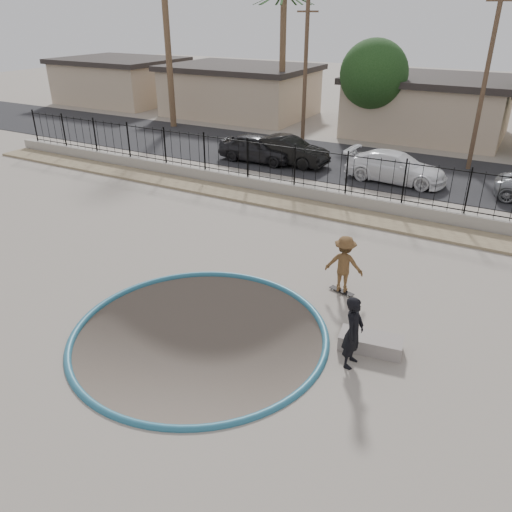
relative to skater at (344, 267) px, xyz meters
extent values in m
cube|color=gray|center=(-2.59, 9.00, -2.00)|extent=(120.00, 120.00, 2.20)
torus|color=#245F77|center=(-2.59, -4.00, -0.90)|extent=(7.04, 7.04, 0.20)
cube|color=#9E8A67|center=(-2.59, 6.20, -0.85)|extent=(42.00, 1.60, 0.11)
cube|color=gray|center=(-2.59, 7.30, -0.60)|extent=(42.00, 0.45, 0.60)
cube|color=black|center=(-2.59, 7.30, -0.18)|extent=(40.00, 0.04, 0.03)
cube|color=black|center=(-2.59, 7.30, 1.40)|extent=(40.00, 0.04, 0.04)
cube|color=black|center=(-2.59, 14.00, -0.89)|extent=(90.00, 8.00, 0.04)
cube|color=tan|center=(-30.59, 23.50, 0.85)|extent=(10.00, 8.00, 3.50)
cube|color=#2D2724|center=(-30.59, 23.50, 2.80)|extent=(10.60, 8.60, 0.40)
cube|color=tan|center=(-17.59, 23.50, 0.85)|extent=(11.00, 8.00, 3.50)
cube|color=#2D2724|center=(-17.59, 23.50, 2.80)|extent=(11.60, 8.60, 0.40)
cube|color=tan|center=(-2.59, 23.50, 0.85)|extent=(10.00, 8.00, 3.50)
cube|color=#2D2724|center=(-2.59, 23.50, 2.80)|extent=(10.60, 8.60, 0.40)
cylinder|color=brown|center=(-19.59, 17.00, 4.60)|extent=(0.44, 0.44, 11.00)
cylinder|color=brown|center=(-12.59, 21.00, 3.60)|extent=(0.44, 0.44, 9.00)
cylinder|color=#473323|center=(-8.59, 16.00, 3.60)|extent=(0.24, 0.24, 9.00)
cube|color=#473323|center=(-8.59, 16.00, 6.90)|extent=(1.30, 0.10, 0.10)
cylinder|color=#473323|center=(1.41, 16.00, 3.85)|extent=(0.24, 0.24, 9.50)
cube|color=#473323|center=(1.41, 16.00, 7.40)|extent=(1.30, 0.10, 0.10)
cylinder|color=#473323|center=(-5.59, 20.00, 0.60)|extent=(0.34, 0.34, 3.00)
sphere|color=#143311|center=(-5.59, 20.00, 3.30)|extent=(4.32, 4.32, 4.32)
imported|color=brown|center=(0.00, 0.00, 0.00)|extent=(1.25, 0.83, 1.81)
cube|color=black|center=(0.00, 0.00, -0.84)|extent=(0.86, 0.42, 0.02)
cylinder|color=silver|center=(-0.29, 0.00, -0.88)|extent=(0.06, 0.04, 0.05)
cylinder|color=silver|center=(-0.25, 0.15, -0.88)|extent=(0.06, 0.04, 0.05)
cylinder|color=silver|center=(0.25, -0.15, -0.88)|extent=(0.06, 0.04, 0.05)
cylinder|color=silver|center=(0.29, 0.00, -0.88)|extent=(0.06, 0.04, 0.05)
imported|color=black|center=(1.41, -3.20, 0.05)|extent=(0.46, 0.70, 1.90)
cube|color=gray|center=(1.66, -2.38, -0.70)|extent=(1.69, 0.94, 0.40)
imported|color=black|center=(-9.47, 11.70, -0.09)|extent=(4.55, 1.84, 1.55)
imported|color=black|center=(-7.73, 12.00, -0.10)|extent=(4.70, 1.74, 1.54)
imported|color=white|center=(-1.57, 11.83, -0.13)|extent=(5.17, 2.30, 1.47)
camera|label=1|loc=(4.19, -13.04, 7.05)|focal=35.00mm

